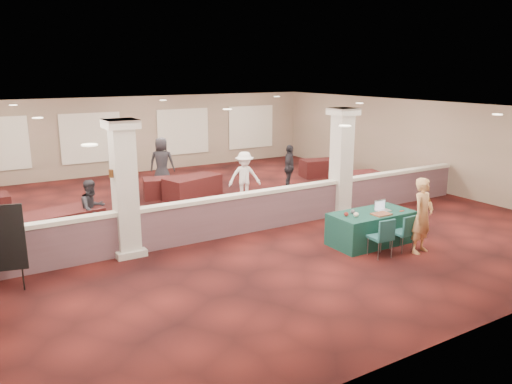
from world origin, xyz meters
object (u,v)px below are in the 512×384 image
far_table_back_right (322,168)px  attendee_c (289,168)px  attendee_a (92,209)px  far_table_front_center (193,188)px  far_table_back_center (168,187)px  far_table_front_right (356,182)px  far_table_front_left (61,226)px  conf_chair_main (405,230)px  attendee_b (245,177)px  attendee_d (162,163)px  woman (423,216)px  near_table (371,228)px  conf_chair_side (383,235)px

far_table_back_right → attendee_c: size_ratio=1.04×
attendee_a → far_table_front_center: bearing=6.0°
far_table_back_center → attendee_a: size_ratio=1.08×
far_table_front_right → attendee_c: bearing=140.9°
far_table_front_left → far_table_front_center: bearing=25.9°
conf_chair_main → attendee_b: (-0.93, 6.11, 0.30)m
far_table_front_left → attendee_d: 6.21m
far_table_back_right → attendee_d: (-6.35, 1.47, 0.59)m
woman → far_table_back_right: bearing=54.2°
far_table_front_left → attendee_c: attendee_c is taller
woman → far_table_front_center: bearing=96.2°
far_table_front_center → far_table_back_center: far_table_front_center is taller
far_table_front_right → attendee_c: size_ratio=1.07×
far_table_front_center → attendee_d: bearing=97.4°
far_table_front_left → attendee_d: bearing=44.9°
far_table_front_center → far_table_back_center: (-0.63, 0.63, -0.05)m
far_table_front_left → attendee_a: 0.87m
near_table → far_table_front_left: (-6.63, 4.19, -0.00)m
woman → attendee_a: size_ratio=1.18×
conf_chair_side → woman: bearing=-5.7°
woman → far_table_front_left: (-7.21, 5.28, -0.51)m
woman → far_table_front_center: woman is taller
near_table → attendee_a: (-5.85, 4.09, 0.37)m
woman → far_table_front_left: 8.95m
conf_chair_main → far_table_front_right: bearing=56.7°
far_table_back_right → attendee_b: bearing=-158.9°
conf_chair_side → far_table_front_left: 7.98m
woman → far_table_back_right: woman is taller
far_table_front_center → attendee_c: bearing=-10.8°
far_table_front_center → far_table_front_right: far_table_front_center is taller
woman → conf_chair_side: bearing=156.1°
attendee_a → attendee_c: size_ratio=0.93×
far_table_front_right → attendee_c: attendee_c is taller
conf_chair_side → attendee_c: bearing=79.0°
far_table_front_left → attendee_b: size_ratio=1.20×
far_table_back_right → attendee_a: 10.41m
far_table_front_center → attendee_a: size_ratio=1.23×
attendee_c → conf_chair_main: bearing=-143.6°
far_table_front_right → far_table_back_center: size_ratio=1.07×
far_table_front_left → far_table_back_right: (10.74, 2.90, -0.06)m
attendee_c → far_table_back_right: bearing=-16.1°
far_table_front_right → attendee_b: size_ratio=1.07×
far_table_front_right → attendee_d: size_ratio=0.95×
woman → conf_chair_main: bearing=126.0°
far_table_back_center → far_table_front_right: bearing=-25.1°
far_table_front_left → far_table_front_right: 10.03m
near_table → attendee_b: bearing=97.4°
conf_chair_main → conf_chair_side: (-0.77, -0.04, 0.03)m
conf_chair_main → far_table_back_right: conf_chair_main is taller
far_table_front_right → attendee_b: bearing=166.2°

